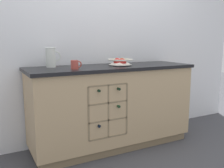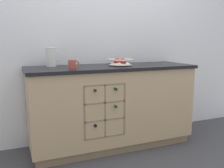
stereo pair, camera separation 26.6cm
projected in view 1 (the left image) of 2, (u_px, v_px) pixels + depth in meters
name	position (u px, v px, depth m)	size (l,w,h in m)	color
ground_plane	(112.00, 145.00, 2.90)	(14.00, 14.00, 0.00)	#424247
back_wall	(98.00, 34.00, 2.99)	(4.40, 0.06, 2.55)	white
kitchen_island	(112.00, 106.00, 2.82)	(1.85, 0.62, 0.92)	#8B7354
fruit_bowl	(120.00, 61.00, 2.78)	(0.28, 0.28, 0.09)	silver
white_pitcher	(51.00, 57.00, 2.58)	(0.16, 0.11, 0.20)	silver
ceramic_mug	(75.00, 65.00, 2.41)	(0.11, 0.07, 0.09)	#B7473D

